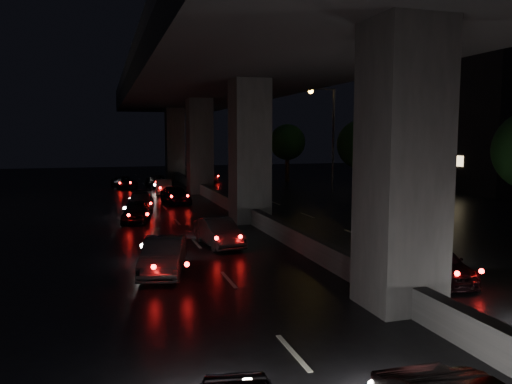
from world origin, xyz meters
name	(u,v)px	position (x,y,z in m)	size (l,w,h in m)	color
ground	(279,238)	(0.00, 0.00, 0.00)	(120.00, 120.00, 0.00)	black
viaduct	(249,73)	(0.00, 5.00, 8.34)	(12.00, 80.00, 10.50)	#313134
median_barrier	(250,214)	(0.00, 5.00, 0.42)	(0.45, 70.00, 0.85)	#313134
building_right_far	(466,110)	(27.00, 20.00, 7.50)	(12.00, 22.00, 15.00)	black
tree_c	(362,145)	(11.00, 12.00, 4.20)	(3.80, 3.80, 6.12)	black
tree_d	(287,142)	(11.00, 28.00, 4.20)	(3.80, 3.80, 6.12)	black
streetlight_far	(328,127)	(10.97, 18.00, 5.66)	(2.52, 0.44, 9.00)	#2D2D33
car_3	(436,263)	(2.81, -7.94, 0.55)	(1.53, 3.77, 1.09)	black
car_4	(163,256)	(-6.01, -4.53, 0.63)	(1.34, 3.84, 1.27)	#27272A
car_5	(219,232)	(-3.12, -0.69, 0.61)	(1.29, 3.69, 1.22)	black
car_6	(136,212)	(-6.25, 6.61, 0.59)	(1.39, 3.44, 1.17)	black
car_7	(140,202)	(-5.68, 10.93, 0.59)	(1.66, 4.09, 1.19)	black
car_8	(176,195)	(-3.00, 13.73, 0.66)	(1.56, 3.88, 1.32)	black
car_9	(164,187)	(-3.08, 20.05, 0.63)	(1.33, 3.80, 1.25)	#544E48
car_10	(159,182)	(-2.85, 25.71, 0.57)	(1.89, 4.10, 1.14)	black
car_11	(124,182)	(-6.05, 26.02, 0.55)	(1.83, 3.98, 1.11)	black
car_12	(210,176)	(3.09, 30.59, 0.60)	(1.41, 3.49, 1.19)	#47494D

